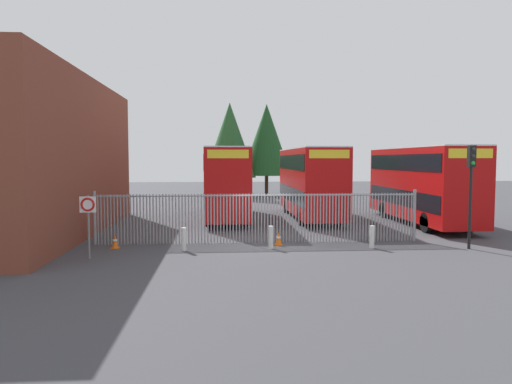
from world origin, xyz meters
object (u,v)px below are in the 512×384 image
Objects in this scene: double_decker_bus_behind_fence_left at (421,182)px; double_decker_bus_near_gate at (227,180)px; bollard_near_right at (372,237)px; traffic_cone_mid_forecourt at (115,242)px; traffic_light_kerbside at (471,177)px; bollard_center_front at (271,237)px; traffic_cone_by_gate at (279,239)px; bollard_near_left at (184,239)px; double_decker_bus_behind_fence_right at (310,180)px; speed_limit_sign_post at (88,212)px.

double_decker_bus_near_gate is at bearing 163.67° from double_decker_bus_behind_fence_left.
double_decker_bus_behind_fence_left is 9.16m from bollard_near_right.
traffic_light_kerbside reaches higher than traffic_cone_mid_forecourt.
traffic_cone_by_gate is (0.41, 0.72, -0.19)m from bollard_center_front.
traffic_light_kerbside is (11.81, -0.44, 2.51)m from bollard_near_left.
traffic_cone_by_gate is 0.14× the size of traffic_light_kerbside.
double_decker_bus_behind_fence_left is 1.00× the size of double_decker_bus_behind_fence_right.
double_decker_bus_behind_fence_left is at bearing 27.71° from speed_limit_sign_post.
speed_limit_sign_post is (-3.42, -1.34, 1.30)m from bollard_near_left.
double_decker_bus_near_gate is at bearing 102.43° from traffic_cone_by_gate.
bollard_near_left is 12.08m from traffic_light_kerbside.
traffic_cone_by_gate is at bearing 13.52° from bollard_near_left.
traffic_light_kerbside is (9.93, -11.00, 0.56)m from double_decker_bus_near_gate.
double_decker_bus_behind_fence_right is 4.50× the size of speed_limit_sign_post.
traffic_cone_by_gate is at bearing 169.80° from traffic_light_kerbside.
double_decker_bus_near_gate is at bearing 132.06° from traffic_light_kerbside.
double_decker_bus_behind_fence_left is 11.38× the size of bollard_near_left.
traffic_light_kerbside is at bearing -10.20° from traffic_cone_by_gate.
bollard_center_front is 0.85m from traffic_cone_by_gate.
bollard_near_left is (-7.14, -10.49, -1.95)m from double_decker_bus_behind_fence_right.
bollard_near_right reaches higher than traffic_cone_by_gate.
traffic_light_kerbside is (3.99, -0.45, 2.51)m from bollard_near_right.
bollard_center_front and bollard_near_right have the same top height.
bollard_near_right is 4.73m from traffic_light_kerbside.
traffic_cone_mid_forecourt is (-4.80, -9.80, -2.13)m from double_decker_bus_near_gate.
traffic_cone_by_gate is 1.00× the size of traffic_cone_mid_forecourt.
bollard_near_left is at bearing -14.52° from traffic_cone_mid_forecourt.
double_decker_bus_near_gate is 11.38× the size of bollard_center_front.
double_decker_bus_near_gate is 5.26m from double_decker_bus_behind_fence_right.
traffic_light_kerbside reaches higher than bollard_near_left.
double_decker_bus_behind_fence_left is at bearing 35.04° from traffic_cone_by_gate.
double_decker_bus_near_gate is 11.38× the size of bollard_near_right.
bollard_center_front is at bearing -109.13° from double_decker_bus_behind_fence_right.
double_decker_bus_behind_fence_left reaches higher than traffic_cone_by_gate.
speed_limit_sign_post is at bearing -158.51° from bollard_near_left.
speed_limit_sign_post is at bearing -103.43° from traffic_cone_mid_forecourt.
speed_limit_sign_post is 15.30m from traffic_light_kerbside.
double_decker_bus_behind_fence_right is 11.02m from bollard_center_front.
bollard_near_right is 1.61× the size of traffic_cone_mid_forecourt.
bollard_center_front is at bearing 12.75° from speed_limit_sign_post.
speed_limit_sign_post is at bearing -176.61° from traffic_light_kerbside.
double_decker_bus_near_gate is 10.90m from bollard_near_left.
speed_limit_sign_post is (-16.44, -8.64, -0.65)m from double_decker_bus_behind_fence_left.
double_decker_bus_near_gate reaches higher than traffic_cone_mid_forecourt.
speed_limit_sign_post reaches higher than traffic_cone_mid_forecourt.
traffic_cone_by_gate is at bearing -108.25° from double_decker_bus_behind_fence_right.
double_decker_bus_behind_fence_left and double_decker_bus_behind_fence_right have the same top height.
traffic_light_kerbside reaches higher than bollard_near_right.
bollard_near_right is at bearing -14.05° from traffic_cone_by_gate.
double_decker_bus_behind_fence_right is at bearing 113.13° from traffic_light_kerbside.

